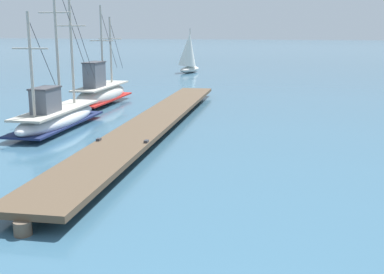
% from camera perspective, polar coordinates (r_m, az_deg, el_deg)
% --- Properties ---
extents(floating_dock, '(3.78, 21.64, 0.53)m').
position_cam_1_polar(floating_dock, '(19.95, -4.39, 1.94)').
color(floating_dock, brown).
rests_on(floating_dock, ground).
extents(fishing_boat_0, '(2.03, 7.25, 6.65)m').
position_cam_1_polar(fishing_boat_0, '(20.62, -15.56, 2.41)').
color(fishing_boat_0, silver).
rests_on(fishing_boat_0, ground).
extents(fishing_boat_1, '(1.89, 6.48, 5.26)m').
position_cam_1_polar(fishing_boat_1, '(26.91, -10.62, 5.19)').
color(fishing_boat_1, silver).
rests_on(fishing_boat_1, ground).
extents(distant_sailboat, '(2.24, 3.47, 4.14)m').
position_cam_1_polar(distant_sailboat, '(46.38, -0.39, 9.74)').
color(distant_sailboat, silver).
rests_on(distant_sailboat, ground).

